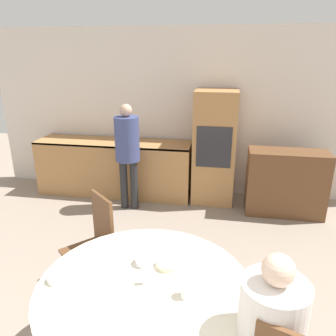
{
  "coord_description": "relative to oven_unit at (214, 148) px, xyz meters",
  "views": [
    {
      "loc": [
        0.59,
        -0.32,
        2.22
      ],
      "look_at": [
        0.03,
        2.82,
        1.09
      ],
      "focal_mm": 35.0,
      "sensor_mm": 36.0,
      "label": 1
    }
  ],
  "objects": [
    {
      "name": "wall_back",
      "position": [
        -0.45,
        0.34,
        0.44
      ],
      "size": [
        6.49,
        0.05,
        2.6
      ],
      "color": "silver",
      "rests_on": "ground_plane"
    },
    {
      "name": "kitchen_counter",
      "position": [
        -1.6,
        -0.01,
        -0.4
      ],
      "size": [
        2.49,
        0.6,
        0.89
      ],
      "color": "#AD7A47",
      "rests_on": "ground_plane"
    },
    {
      "name": "oven_unit",
      "position": [
        0.0,
        0.0,
        0.0
      ],
      "size": [
        0.63,
        0.59,
        1.71
      ],
      "color": "#AD7A47",
      "rests_on": "ground_plane"
    },
    {
      "name": "sideboard",
      "position": [
        1.04,
        -0.29,
        -0.39
      ],
      "size": [
        1.08,
        0.45,
        0.94
      ],
      "color": "brown",
      "rests_on": "ground_plane"
    },
    {
      "name": "dining_table",
      "position": [
        -0.34,
        -3.06,
        -0.3
      ],
      "size": [
        1.46,
        1.46,
        0.74
      ],
      "color": "brown",
      "rests_on": "ground_plane"
    },
    {
      "name": "chair_far_left",
      "position": [
        -1.0,
        -2.32,
        -0.31
      ],
      "size": [
        0.57,
        0.57,
        0.99
      ],
      "rotation": [
        0.0,
        0.0,
        5.54
      ],
      "color": "brown",
      "rests_on": "ground_plane"
    },
    {
      "name": "person_standing",
      "position": [
        -1.21,
        -0.52,
        0.11
      ],
      "size": [
        0.35,
        0.35,
        1.56
      ],
      "color": "#262628",
      "rests_on": "ground_plane"
    },
    {
      "name": "cup",
      "position": [
        -0.04,
        -3.13,
        -0.07
      ],
      "size": [
        0.08,
        0.08,
        0.1
      ],
      "color": "white",
      "rests_on": "dining_table"
    },
    {
      "name": "bowl_near",
      "position": [
        -0.39,
        -2.84,
        -0.09
      ],
      "size": [
        0.14,
        0.14,
        0.05
      ],
      "color": "silver",
      "rests_on": "dining_table"
    },
    {
      "name": "bowl_centre",
      "position": [
        -0.93,
        -3.13,
        -0.09
      ],
      "size": [
        0.13,
        0.13,
        0.04
      ],
      "color": "white",
      "rests_on": "dining_table"
    },
    {
      "name": "bowl_far",
      "position": [
        -0.21,
        -2.84,
        -0.1
      ],
      "size": [
        0.18,
        0.18,
        0.04
      ],
      "color": "beige",
      "rests_on": "dining_table"
    },
    {
      "name": "salt_shaker",
      "position": [
        -0.34,
        -3.06,
        -0.07
      ],
      "size": [
        0.03,
        0.03,
        0.09
      ],
      "color": "white",
      "rests_on": "dining_table"
    }
  ]
}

